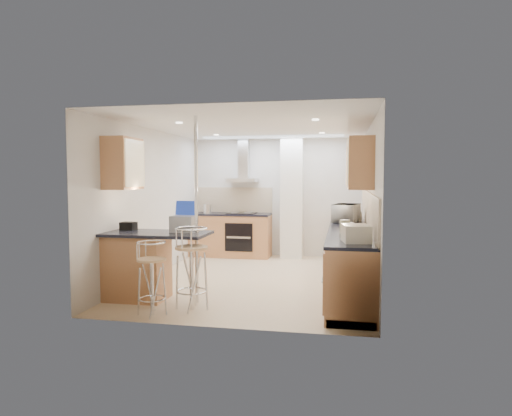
% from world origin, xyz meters
% --- Properties ---
extents(ground, '(4.80, 4.80, 0.00)m').
position_xyz_m(ground, '(0.00, 0.00, 0.00)').
color(ground, beige).
rests_on(ground, ground).
extents(room_shell, '(3.64, 4.84, 2.51)m').
position_xyz_m(room_shell, '(0.32, 0.38, 1.54)').
color(room_shell, silver).
rests_on(room_shell, ground).
extents(right_counter, '(0.63, 4.40, 0.92)m').
position_xyz_m(right_counter, '(1.50, 0.00, 0.46)').
color(right_counter, '#C7824F').
rests_on(right_counter, ground).
extents(back_counter, '(1.70, 0.63, 0.92)m').
position_xyz_m(back_counter, '(-0.95, 2.10, 0.46)').
color(back_counter, '#C7824F').
rests_on(back_counter, ground).
extents(peninsula, '(1.47, 0.72, 0.94)m').
position_xyz_m(peninsula, '(-1.12, -1.45, 0.48)').
color(peninsula, '#C7824F').
rests_on(peninsula, ground).
extents(microwave, '(0.50, 0.63, 0.31)m').
position_xyz_m(microwave, '(1.45, 0.61, 1.08)').
color(microwave, silver).
rests_on(microwave, right_counter).
extents(laptop, '(0.34, 0.27, 0.22)m').
position_xyz_m(laptop, '(-0.75, -1.34, 1.05)').
color(laptop, '#9CA0A3').
rests_on(laptop, peninsula).
extents(bag, '(0.22, 0.17, 0.11)m').
position_xyz_m(bag, '(-1.60, -1.28, 1.00)').
color(bag, black).
rests_on(bag, peninsula).
extents(bar_stool_near, '(0.42, 0.42, 0.92)m').
position_xyz_m(bar_stool_near, '(-0.89, -2.10, 0.46)').
color(bar_stool_near, tan).
rests_on(bar_stool_near, ground).
extents(bar_stool_end, '(0.54, 0.54, 1.07)m').
position_xyz_m(bar_stool_end, '(-0.49, -1.79, 0.53)').
color(bar_stool_end, tan).
rests_on(bar_stool_end, ground).
extents(jar_a, '(0.15, 0.15, 0.19)m').
position_xyz_m(jar_a, '(1.48, 1.10, 1.02)').
color(jar_a, beige).
rests_on(jar_a, right_counter).
extents(jar_b, '(0.11, 0.11, 0.16)m').
position_xyz_m(jar_b, '(1.67, 0.86, 1.00)').
color(jar_b, beige).
rests_on(jar_b, right_counter).
extents(jar_c, '(0.18, 0.18, 0.19)m').
position_xyz_m(jar_c, '(1.42, -0.97, 1.02)').
color(jar_c, beige).
rests_on(jar_c, right_counter).
extents(jar_d, '(0.12, 0.12, 0.14)m').
position_xyz_m(jar_d, '(1.50, -0.77, 0.99)').
color(jar_d, silver).
rests_on(jar_d, right_counter).
extents(bread_bin, '(0.37, 0.43, 0.21)m').
position_xyz_m(bread_bin, '(1.55, -1.73, 1.02)').
color(bread_bin, beige).
rests_on(bread_bin, right_counter).
extents(kettle, '(0.16, 0.16, 0.20)m').
position_xyz_m(kettle, '(-1.41, 1.93, 1.02)').
color(kettle, silver).
rests_on(kettle, back_counter).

